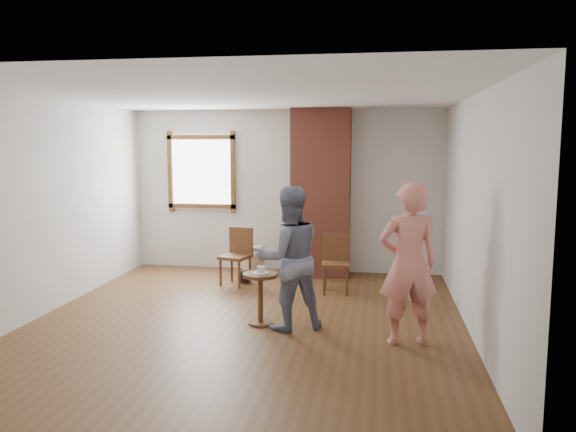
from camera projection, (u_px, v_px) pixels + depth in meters
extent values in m
plane|color=brown|center=(247.00, 322.00, 6.55)|extent=(5.50, 5.50, 0.00)
cube|color=silver|center=(286.00, 191.00, 9.08)|extent=(5.00, 0.04, 2.60)
cube|color=silver|center=(45.00, 207.00, 6.78)|extent=(0.04, 5.50, 2.60)
cube|color=silver|center=(474.00, 216.00, 5.99)|extent=(0.04, 5.50, 2.60)
cube|color=white|center=(245.00, 95.00, 6.22)|extent=(5.00, 5.50, 0.04)
cube|color=brown|center=(201.00, 172.00, 9.22)|extent=(1.14, 0.06, 1.34)
cube|color=white|center=(202.00, 172.00, 9.24)|extent=(1.00, 0.02, 1.20)
cube|color=#A9523C|center=(321.00, 193.00, 8.74)|extent=(0.90, 0.50, 2.60)
cylinder|color=#C9AC91|center=(254.00, 260.00, 8.95)|extent=(0.44, 0.44, 0.44)
cylinder|color=black|center=(245.00, 277.00, 8.38)|extent=(0.22, 0.22, 0.17)
cube|color=brown|center=(235.00, 257.00, 8.21)|extent=(0.48, 0.48, 0.05)
cylinder|color=brown|center=(220.00, 272.00, 8.16)|extent=(0.04, 0.04, 0.42)
cylinder|color=brown|center=(239.00, 274.00, 8.03)|extent=(0.04, 0.04, 0.42)
cylinder|color=brown|center=(232.00, 268.00, 8.44)|extent=(0.04, 0.04, 0.42)
cylinder|color=brown|center=(250.00, 270.00, 8.31)|extent=(0.04, 0.04, 0.42)
cube|color=brown|center=(241.00, 241.00, 8.34)|extent=(0.38, 0.15, 0.42)
cube|color=brown|center=(336.00, 264.00, 7.76)|extent=(0.40, 0.40, 0.05)
cylinder|color=brown|center=(324.00, 281.00, 7.65)|extent=(0.04, 0.04, 0.41)
cylinder|color=brown|center=(347.00, 282.00, 7.62)|extent=(0.04, 0.04, 0.41)
cylinder|color=brown|center=(325.00, 276.00, 7.95)|extent=(0.04, 0.04, 0.41)
cylinder|color=brown|center=(347.00, 276.00, 7.92)|extent=(0.04, 0.04, 0.41)
cube|color=brown|center=(336.00, 248.00, 7.90)|extent=(0.38, 0.06, 0.41)
cylinder|color=brown|center=(260.00, 275.00, 6.39)|extent=(0.40, 0.40, 0.04)
cylinder|color=brown|center=(260.00, 300.00, 6.42)|extent=(0.06, 0.06, 0.54)
cylinder|color=brown|center=(261.00, 323.00, 6.46)|extent=(0.28, 0.28, 0.03)
cylinder|color=white|center=(260.00, 273.00, 6.38)|extent=(0.18, 0.18, 0.01)
cube|color=silver|center=(261.00, 270.00, 6.38)|extent=(0.08, 0.07, 0.06)
imported|color=#131A35|center=(289.00, 258.00, 6.23)|extent=(0.97, 0.90, 1.60)
imported|color=#E98274|center=(408.00, 264.00, 5.73)|extent=(0.69, 0.53, 1.69)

